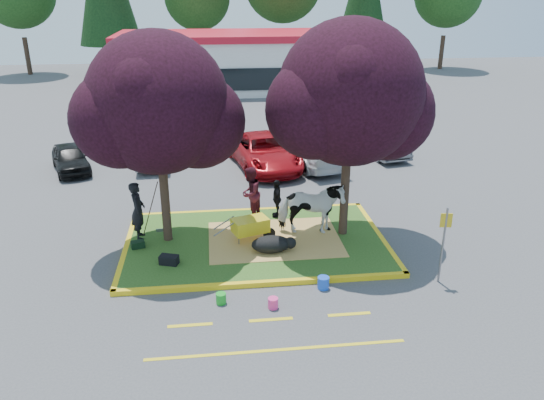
{
  "coord_description": "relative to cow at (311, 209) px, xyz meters",
  "views": [
    {
      "loc": [
        -1.29,
        -15.25,
        7.71
      ],
      "look_at": [
        0.58,
        0.5,
        1.31
      ],
      "focal_mm": 35.0,
      "sensor_mm": 36.0,
      "label": 1
    }
  ],
  "objects": [
    {
      "name": "ground",
      "position": [
        -1.82,
        -0.28,
        -1.04
      ],
      "size": [
        90.0,
        90.0,
        0.0
      ],
      "primitive_type": "plane",
      "color": "#424244",
      "rests_on": "ground"
    },
    {
      "name": "cow",
      "position": [
        0.0,
        0.0,
        0.0
      ],
      "size": [
        2.2,
        1.2,
        1.78
      ],
      "primitive_type": "imported",
      "rotation": [
        0.0,
        0.0,
        1.45
      ],
      "color": "white",
      "rests_on": "median_island"
    },
    {
      "name": "median_island",
      "position": [
        -1.82,
        -0.28,
        -0.96
      ],
      "size": [
        8.0,
        5.0,
        0.15
      ],
      "primitive_type": "cube",
      "color": "#274D18",
      "rests_on": "ground"
    },
    {
      "name": "tree_purple_left",
      "position": [
        -4.6,
        0.1,
        3.32
      ],
      "size": [
        5.06,
        4.2,
        6.51
      ],
      "color": "black",
      "rests_on": "median_island"
    },
    {
      "name": "tree_purple_right",
      "position": [
        1.1,
        -0.1,
        3.52
      ],
      "size": [
        5.3,
        4.4,
        6.82
      ],
      "color": "black",
      "rests_on": "median_island"
    },
    {
      "name": "gear_bag_dark",
      "position": [
        -4.49,
        -1.56,
        -0.75
      ],
      "size": [
        0.6,
        0.45,
        0.27
      ],
      "primitive_type": "cube",
      "rotation": [
        0.0,
        0.0,
        -0.33
      ],
      "color": "black",
      "rests_on": "median_island"
    },
    {
      "name": "curb_right",
      "position": [
        2.26,
        -0.28,
        -0.96
      ],
      "size": [
        0.16,
        5.3,
        0.15
      ],
      "primitive_type": "cube",
      "color": "yellow",
      "rests_on": "ground"
    },
    {
      "name": "visitor_b",
      "position": [
        -0.91,
        1.55,
        -0.21
      ],
      "size": [
        0.41,
        0.82,
        1.36
      ],
      "primitive_type": "imported",
      "rotation": [
        0.0,
        0.0,
        -1.67
      ],
      "color": "black",
      "rests_on": "median_island"
    },
    {
      "name": "car_silver",
      "position": [
        -5.82,
        8.76,
        -0.35
      ],
      "size": [
        1.65,
        4.23,
        1.37
      ],
      "primitive_type": "imported",
      "rotation": [
        0.0,
        0.0,
        3.19
      ],
      "color": "#96999D",
      "rests_on": "ground"
    },
    {
      "name": "fire_lane_stripe_c",
      "position": [
        0.18,
        -4.48,
        -1.04
      ],
      "size": [
        1.1,
        0.12,
        0.01
      ],
      "primitive_type": "cube",
      "color": "yellow",
      "rests_on": "ground"
    },
    {
      "name": "calf",
      "position": [
        -1.43,
        -1.15,
        -0.63
      ],
      "size": [
        1.33,
        0.93,
        0.52
      ],
      "primitive_type": "ellipsoid",
      "rotation": [
        0.0,
        0.0,
        -0.21
      ],
      "color": "black",
      "rests_on": "median_island"
    },
    {
      "name": "sign_post",
      "position": [
        3.07,
        -3.21,
        0.33
      ],
      "size": [
        0.32,
        0.08,
        2.25
      ],
      "rotation": [
        0.0,
        0.0,
        -0.14
      ],
      "color": "slate",
      "rests_on": "ground"
    },
    {
      "name": "bucket_pink",
      "position": [
        -1.71,
        -3.96,
        -0.9
      ],
      "size": [
        0.3,
        0.3,
        0.29
      ],
      "primitive_type": "cylinder",
      "rotation": [
        0.0,
        0.0,
        0.12
      ],
      "color": "#FB3789",
      "rests_on": "ground"
    },
    {
      "name": "wheelbarrow",
      "position": [
        -1.98,
        -0.28,
        -0.37
      ],
      "size": [
        1.99,
        0.98,
        0.75
      ],
      "rotation": [
        0.0,
        0.0,
        0.32
      ],
      "color": "black",
      "rests_on": "median_island"
    },
    {
      "name": "fire_lane_stripe_a",
      "position": [
        -3.82,
        -4.48,
        -1.04
      ],
      "size": [
        1.1,
        0.12,
        0.01
      ],
      "primitive_type": "cube",
      "color": "yellow",
      "rests_on": "ground"
    },
    {
      "name": "car_grey",
      "position": [
        5.07,
        8.89,
        -0.35
      ],
      "size": [
        2.21,
        4.36,
        1.37
      ],
      "primitive_type": "imported",
      "rotation": [
        0.0,
        0.0,
        0.19
      ],
      "color": "#505157",
      "rests_on": "ground"
    },
    {
      "name": "retail_building",
      "position": [
        0.18,
        27.7,
        1.21
      ],
      "size": [
        20.4,
        8.4,
        4.4
      ],
      "color": "silver",
      "rests_on": "ground"
    },
    {
      "name": "curb_near",
      "position": [
        -1.82,
        -2.86,
        -0.96
      ],
      "size": [
        8.3,
        0.16,
        0.15
      ],
      "primitive_type": "cube",
      "color": "yellow",
      "rests_on": "ground"
    },
    {
      "name": "car_red",
      "position": [
        -0.74,
        7.52,
        -0.29
      ],
      "size": [
        3.41,
        5.73,
        1.49
      ],
      "primitive_type": "imported",
      "rotation": [
        0.0,
        0.0,
        0.18
      ],
      "color": "#A50D15",
      "rests_on": "ground"
    },
    {
      "name": "gear_bag_green",
      "position": [
        -5.52,
        -0.38,
        -0.78
      ],
      "size": [
        0.47,
        0.36,
        0.22
      ],
      "primitive_type": "cube",
      "rotation": [
        0.0,
        0.0,
        0.3
      ],
      "color": "black",
      "rests_on": "median_island"
    },
    {
      "name": "curb_left",
      "position": [
        -5.9,
        -0.28,
        -0.96
      ],
      "size": [
        0.16,
        5.3,
        0.15
      ],
      "primitive_type": "cube",
      "color": "yellow",
      "rests_on": "ground"
    },
    {
      "name": "bucket_blue",
      "position": [
        -0.22,
        -3.17,
        -0.87
      ],
      "size": [
        0.42,
        0.42,
        0.34
      ],
      "primitive_type": "cylinder",
      "rotation": [
        0.0,
        0.0,
        0.42
      ],
      "color": "blue",
      "rests_on": "ground"
    },
    {
      "name": "fire_lane_stripe_b",
      "position": [
        -1.82,
        -4.48,
        -1.04
      ],
      "size": [
        1.1,
        0.12,
        0.01
      ],
      "primitive_type": "cube",
      "color": "yellow",
      "rests_on": "ground"
    },
    {
      "name": "car_white",
      "position": [
        1.41,
        7.55,
        -0.36
      ],
      "size": [
        2.96,
        4.97,
        1.35
      ],
      "primitive_type": "imported",
      "rotation": [
        0.0,
        0.0,
        3.39
      ],
      "color": "silver",
      "rests_on": "ground"
    },
    {
      "name": "curb_far",
      "position": [
        -1.82,
        2.3,
        -0.96
      ],
      "size": [
        8.3,
        0.16,
        0.15
      ],
      "primitive_type": "cube",
      "color": "yellow",
      "rests_on": "ground"
    },
    {
      "name": "bucket_green",
      "position": [
        -3.03,
        -3.59,
        -0.89
      ],
      "size": [
        0.34,
        0.34,
        0.29
      ],
      "primitive_type": "cylinder",
      "rotation": [
        0.0,
        0.0,
        0.31
      ],
      "color": "green",
      "rests_on": "ground"
    },
    {
      "name": "straw_bedding",
      "position": [
        -1.22,
        -0.28,
        -0.88
      ],
      "size": [
        4.2,
        3.0,
        0.01
      ],
      "primitive_type": "cube",
      "color": "tan",
      "rests_on": "median_island"
    },
    {
      "name": "visitor_a",
      "position": [
        -1.85,
        1.46,
        0.05
      ],
      "size": [
        1.06,
        1.14,
        1.88
      ],
      "primitive_type": "imported",
      "rotation": [
        0.0,
        0.0,
        -2.07
      ],
      "color": "#4A1521",
      "rests_on": "median_island"
    },
    {
      "name": "handler",
      "position": [
        -5.52,
        0.35,
        0.06
      ],
      "size": [
        0.5,
        0.72,
        1.9
      ],
      "primitive_type": "imported",
      "rotation": [
        0.0,
        0.0,
        1.64
      ],
      "color": "black",
      "rests_on": "median_island"
    },
    {
      "name": "fire_lane_long",
      "position": [
        -1.82,
        -5.68,
        -1.04
      ],
      "size": [
        6.0,
        0.1,
        0.01
      ],
      "primitive_type": "cube",
      "color": "yellow",
      "rests_on": "ground"
    },
    {
      "name": "car_black",
      "position": [
        -9.4,
        8.03,
        -0.44
      ],
      "size": [
        2.52,
        3.78,
        1.2
      ],
      "primitive_type": "imported",
      "rotation": [
        0.0,
        0.0,
        0.35
      ],
      "color": "black",
      "rests_on": "ground"
    }
  ]
}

